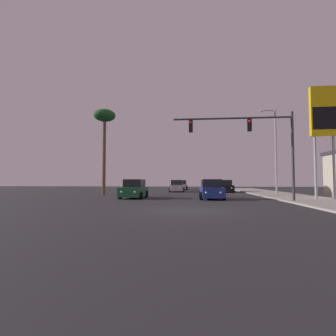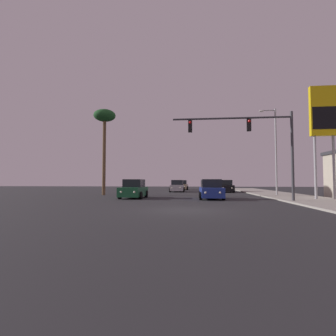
{
  "view_description": "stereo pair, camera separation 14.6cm",
  "coord_description": "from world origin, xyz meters",
  "px_view_note": "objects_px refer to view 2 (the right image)",
  "views": [
    {
      "loc": [
        0.37,
        -13.76,
        1.52
      ],
      "look_at": [
        -2.51,
        15.63,
        3.0
      ],
      "focal_mm": 28.0,
      "sensor_mm": 36.0,
      "label": 1
    },
    {
      "loc": [
        0.52,
        -13.75,
        1.52
      ],
      "look_at": [
        -2.51,
        15.63,
        3.0
      ],
      "focal_mm": 28.0,
      "sensor_mm": 36.0,
      "label": 2
    }
  ],
  "objects_px": {
    "car_blue": "(211,190)",
    "traffic_light_mast": "(255,137)",
    "car_black": "(226,187)",
    "car_silver": "(177,186)",
    "car_green": "(134,190)",
    "gas_station_sign": "(323,117)",
    "palm_tree_near": "(105,121)",
    "street_lamp": "(275,147)",
    "car_tan": "(182,185)"
  },
  "relations": [
    {
      "from": "car_blue",
      "to": "street_lamp",
      "type": "bearing_deg",
      "value": -143.43
    },
    {
      "from": "car_tan",
      "to": "gas_station_sign",
      "type": "xyz_separation_m",
      "value": [
        12.46,
        -24.09,
        5.86
      ]
    },
    {
      "from": "traffic_light_mast",
      "to": "gas_station_sign",
      "type": "height_order",
      "value": "gas_station_sign"
    },
    {
      "from": "street_lamp",
      "to": "palm_tree_near",
      "type": "distance_m",
      "value": 18.49
    },
    {
      "from": "car_tan",
      "to": "traffic_light_mast",
      "type": "bearing_deg",
      "value": 106.5
    },
    {
      "from": "car_blue",
      "to": "gas_station_sign",
      "type": "xyz_separation_m",
      "value": [
        8.84,
        -0.87,
        5.86
      ]
    },
    {
      "from": "car_green",
      "to": "gas_station_sign",
      "type": "bearing_deg",
      "value": 176.19
    },
    {
      "from": "car_black",
      "to": "gas_station_sign",
      "type": "xyz_separation_m",
      "value": [
        6.03,
        -14.82,
        5.86
      ]
    },
    {
      "from": "gas_station_sign",
      "to": "car_silver",
      "type": "bearing_deg",
      "value": 129.38
    },
    {
      "from": "car_tan",
      "to": "palm_tree_near",
      "type": "height_order",
      "value": "palm_tree_near"
    },
    {
      "from": "car_blue",
      "to": "traffic_light_mast",
      "type": "bearing_deg",
      "value": 134.37
    },
    {
      "from": "car_tan",
      "to": "car_blue",
      "type": "height_order",
      "value": "same"
    },
    {
      "from": "car_blue",
      "to": "car_silver",
      "type": "height_order",
      "value": "same"
    },
    {
      "from": "car_tan",
      "to": "car_black",
      "type": "relative_size",
      "value": 1.01
    },
    {
      "from": "car_blue",
      "to": "street_lamp",
      "type": "height_order",
      "value": "street_lamp"
    },
    {
      "from": "car_silver",
      "to": "car_black",
      "type": "bearing_deg",
      "value": 173.15
    },
    {
      "from": "car_tan",
      "to": "traffic_light_mast",
      "type": "height_order",
      "value": "traffic_light_mast"
    },
    {
      "from": "car_blue",
      "to": "palm_tree_near",
      "type": "distance_m",
      "value": 14.45
    },
    {
      "from": "car_black",
      "to": "car_silver",
      "type": "distance_m",
      "value": 6.73
    },
    {
      "from": "car_green",
      "to": "car_black",
      "type": "height_order",
      "value": "same"
    },
    {
      "from": "car_green",
      "to": "palm_tree_near",
      "type": "distance_m",
      "value": 9.84
    },
    {
      "from": "car_green",
      "to": "car_silver",
      "type": "xyz_separation_m",
      "value": [
        2.95,
        14.18,
        0.0
      ]
    },
    {
      "from": "palm_tree_near",
      "to": "car_silver",
      "type": "bearing_deg",
      "value": 52.22
    },
    {
      "from": "palm_tree_near",
      "to": "street_lamp",
      "type": "bearing_deg",
      "value": 1.36
    },
    {
      "from": "car_green",
      "to": "traffic_light_mast",
      "type": "bearing_deg",
      "value": 162.1
    },
    {
      "from": "traffic_light_mast",
      "to": "palm_tree_near",
      "type": "height_order",
      "value": "palm_tree_near"
    },
    {
      "from": "car_tan",
      "to": "street_lamp",
      "type": "height_order",
      "value": "street_lamp"
    },
    {
      "from": "car_silver",
      "to": "traffic_light_mast",
      "type": "xyz_separation_m",
      "value": [
        6.96,
        -17.58,
        4.04
      ]
    },
    {
      "from": "car_tan",
      "to": "car_blue",
      "type": "bearing_deg",
      "value": 100.99
    },
    {
      "from": "street_lamp",
      "to": "car_black",
      "type": "bearing_deg",
      "value": 116.07
    },
    {
      "from": "car_blue",
      "to": "gas_station_sign",
      "type": "relative_size",
      "value": 0.48
    },
    {
      "from": "car_tan",
      "to": "traffic_light_mast",
      "type": "distance_m",
      "value": 27.31
    },
    {
      "from": "car_green",
      "to": "car_silver",
      "type": "height_order",
      "value": "same"
    },
    {
      "from": "car_blue",
      "to": "traffic_light_mast",
      "type": "height_order",
      "value": "traffic_light_mast"
    },
    {
      "from": "car_black",
      "to": "palm_tree_near",
      "type": "distance_m",
      "value": 18.24
    },
    {
      "from": "car_green",
      "to": "gas_station_sign",
      "type": "relative_size",
      "value": 0.48
    },
    {
      "from": "car_blue",
      "to": "street_lamp",
      "type": "xyz_separation_m",
      "value": [
        6.94,
        5.52,
        4.36
      ]
    },
    {
      "from": "street_lamp",
      "to": "palm_tree_near",
      "type": "height_order",
      "value": "palm_tree_near"
    },
    {
      "from": "car_green",
      "to": "car_black",
      "type": "distance_m",
      "value": 16.59
    },
    {
      "from": "car_black",
      "to": "street_lamp",
      "type": "xyz_separation_m",
      "value": [
        4.12,
        -8.43,
        4.36
      ]
    },
    {
      "from": "traffic_light_mast",
      "to": "gas_station_sign",
      "type": "distance_m",
      "value": 6.39
    },
    {
      "from": "gas_station_sign",
      "to": "traffic_light_mast",
      "type": "bearing_deg",
      "value": -160.22
    },
    {
      "from": "car_black",
      "to": "car_silver",
      "type": "xyz_separation_m",
      "value": [
        -6.7,
        0.69,
        0.0
      ]
    },
    {
      "from": "car_black",
      "to": "street_lamp",
      "type": "height_order",
      "value": "street_lamp"
    },
    {
      "from": "car_green",
      "to": "traffic_light_mast",
      "type": "xyz_separation_m",
      "value": [
        9.91,
        -3.39,
        4.04
      ]
    },
    {
      "from": "car_black",
      "to": "car_silver",
      "type": "relative_size",
      "value": 1.0
    },
    {
      "from": "car_blue",
      "to": "car_silver",
      "type": "relative_size",
      "value": 1.0
    },
    {
      "from": "car_tan",
      "to": "car_silver",
      "type": "height_order",
      "value": "same"
    },
    {
      "from": "car_silver",
      "to": "street_lamp",
      "type": "bearing_deg",
      "value": 138.89
    },
    {
      "from": "car_black",
      "to": "car_blue",
      "type": "bearing_deg",
      "value": 77.94
    }
  ]
}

